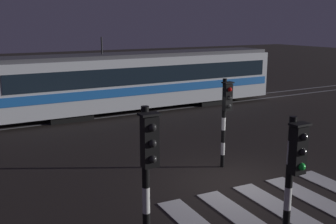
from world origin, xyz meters
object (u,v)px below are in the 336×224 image
object	(u,v)px
traffic_light_kerb_mid_left	(293,175)
tram	(144,79)
traffic_light_median_centre	(226,110)
traffic_light_corner_near_left	(148,173)

from	to	relation	value
traffic_light_kerb_mid_left	tram	xyz separation A→B (m)	(4.41, 15.40, -0.38)
traffic_light_median_centre	traffic_light_kerb_mid_left	world-z (taller)	traffic_light_kerb_mid_left
traffic_light_corner_near_left	tram	size ratio (longest dim) A/B	0.21
traffic_light_median_centre	traffic_light_kerb_mid_left	xyz separation A→B (m)	(-2.65, -5.54, 0.10)
traffic_light_corner_near_left	traffic_light_kerb_mid_left	bearing A→B (deg)	-21.75
tram	traffic_light_corner_near_left	bearing A→B (deg)	-115.72
traffic_light_median_centre	traffic_light_kerb_mid_left	distance (m)	6.14
traffic_light_kerb_mid_left	tram	distance (m)	16.02
traffic_light_median_centre	tram	size ratio (longest dim) A/B	0.19
traffic_light_corner_near_left	traffic_light_median_centre	world-z (taller)	traffic_light_corner_near_left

